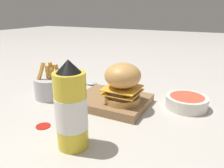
{
  "coord_description": "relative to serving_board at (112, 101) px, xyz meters",
  "views": [
    {
      "loc": [
        0.34,
        -0.62,
        0.32
      ],
      "look_at": [
        0.01,
        0.02,
        0.08
      ],
      "focal_mm": 35.0,
      "sensor_mm": 36.0,
      "label": 1
    }
  ],
  "objects": [
    {
      "name": "ketchup_puddle",
      "position": [
        -0.11,
        -0.23,
        -0.01
      ],
      "size": [
        0.04,
        0.04,
        0.0
      ],
      "color": "#B21E14",
      "rests_on": "ground_plane"
    },
    {
      "name": "serving_board",
      "position": [
        0.0,
        0.0,
        0.0
      ],
      "size": [
        0.25,
        0.2,
        0.03
      ],
      "color": "olive",
      "rests_on": "ground_plane"
    },
    {
      "name": "spoon",
      "position": [
        -0.19,
        0.15,
        -0.01
      ],
      "size": [
        0.13,
        0.09,
        0.01
      ],
      "rotation": [
        0.0,
        0.0,
        0.55
      ],
      "color": "#B2B2B7",
      "rests_on": "ground_plane"
    },
    {
      "name": "side_bowl",
      "position": [
        0.24,
        0.09,
        0.01
      ],
      "size": [
        0.14,
        0.14,
        0.04
      ],
      "color": "silver",
      "rests_on": "ground_plane"
    },
    {
      "name": "fries_basket",
      "position": [
        -0.24,
        -0.04,
        0.03
      ],
      "size": [
        0.12,
        0.12,
        0.14
      ],
      "color": "#B7B7BC",
      "rests_on": "ground_plane"
    },
    {
      "name": "ground_plane",
      "position": [
        -0.01,
        -0.02,
        -0.01
      ],
      "size": [
        6.0,
        6.0,
        0.0
      ],
      "primitive_type": "plane",
      "color": "#B7B2A8"
    },
    {
      "name": "burger",
      "position": [
        0.05,
        -0.01,
        0.08
      ],
      "size": [
        0.12,
        0.12,
        0.13
      ],
      "color": "tan",
      "rests_on": "serving_board"
    },
    {
      "name": "ketchup_bottle",
      "position": [
        0.03,
        -0.26,
        0.09
      ],
      "size": [
        0.08,
        0.08,
        0.22
      ],
      "color": "yellow",
      "rests_on": "ground_plane"
    }
  ]
}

